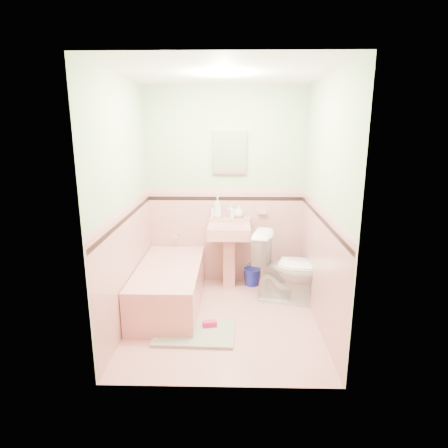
{
  "coord_description": "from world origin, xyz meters",
  "views": [
    {
      "loc": [
        0.1,
        -3.77,
        2.04
      ],
      "look_at": [
        0.0,
        0.25,
        1.0
      ],
      "focal_mm": 31.03,
      "sensor_mm": 36.0,
      "label": 1
    }
  ],
  "objects_px": {
    "medicine_cabinet": "(230,153)",
    "shoe": "(210,324)",
    "bathtub": "(169,287)",
    "toilet": "(288,267)",
    "sink": "(229,257)",
    "soap_bottle_left": "(218,207)",
    "soap_bottle_right": "(238,211)",
    "soap_bottle_mid": "(231,211)",
    "bucket": "(252,277)"
  },
  "relations": [
    {
      "from": "soap_bottle_left",
      "to": "bucket",
      "type": "height_order",
      "value": "soap_bottle_left"
    },
    {
      "from": "soap_bottle_right",
      "to": "shoe",
      "type": "relative_size",
      "value": 1.15
    },
    {
      "from": "soap_bottle_left",
      "to": "medicine_cabinet",
      "type": "bearing_deg",
      "value": 11.31
    },
    {
      "from": "medicine_cabinet",
      "to": "bucket",
      "type": "distance_m",
      "value": 1.62
    },
    {
      "from": "bucket",
      "to": "sink",
      "type": "bearing_deg",
      "value": -163.66
    },
    {
      "from": "sink",
      "to": "shoe",
      "type": "xyz_separation_m",
      "value": [
        -0.19,
        -1.06,
        -0.35
      ]
    },
    {
      "from": "medicine_cabinet",
      "to": "shoe",
      "type": "height_order",
      "value": "medicine_cabinet"
    },
    {
      "from": "soap_bottle_right",
      "to": "soap_bottle_mid",
      "type": "bearing_deg",
      "value": 180.0
    },
    {
      "from": "medicine_cabinet",
      "to": "toilet",
      "type": "distance_m",
      "value": 1.57
    },
    {
      "from": "medicine_cabinet",
      "to": "bucket",
      "type": "bearing_deg",
      "value": -22.16
    },
    {
      "from": "bathtub",
      "to": "medicine_cabinet",
      "type": "height_order",
      "value": "medicine_cabinet"
    },
    {
      "from": "sink",
      "to": "soap_bottle_right",
      "type": "bearing_deg",
      "value": 57.14
    },
    {
      "from": "sink",
      "to": "soap_bottle_left",
      "type": "height_order",
      "value": "soap_bottle_left"
    },
    {
      "from": "soap_bottle_left",
      "to": "bucket",
      "type": "xyz_separation_m",
      "value": [
        0.45,
        -0.09,
        -0.91
      ]
    },
    {
      "from": "toilet",
      "to": "shoe",
      "type": "distance_m",
      "value": 1.19
    },
    {
      "from": "sink",
      "to": "bucket",
      "type": "bearing_deg",
      "value": 16.34
    },
    {
      "from": "shoe",
      "to": "toilet",
      "type": "bearing_deg",
      "value": 25.33
    },
    {
      "from": "soap_bottle_right",
      "to": "shoe",
      "type": "bearing_deg",
      "value": -103.68
    },
    {
      "from": "bucket",
      "to": "medicine_cabinet",
      "type": "bearing_deg",
      "value": 157.84
    },
    {
      "from": "soap_bottle_mid",
      "to": "toilet",
      "type": "relative_size",
      "value": 0.21
    },
    {
      "from": "soap_bottle_mid",
      "to": "bucket",
      "type": "xyz_separation_m",
      "value": [
        0.28,
        -0.09,
        -0.86
      ]
    },
    {
      "from": "soap_bottle_left",
      "to": "toilet",
      "type": "relative_size",
      "value": 0.33
    },
    {
      "from": "soap_bottle_mid",
      "to": "medicine_cabinet",
      "type": "bearing_deg",
      "value": 121.7
    },
    {
      "from": "soap_bottle_left",
      "to": "bathtub",
      "type": "bearing_deg",
      "value": -126.74
    },
    {
      "from": "bathtub",
      "to": "shoe",
      "type": "height_order",
      "value": "bathtub"
    },
    {
      "from": "bathtub",
      "to": "soap_bottle_right",
      "type": "height_order",
      "value": "soap_bottle_right"
    },
    {
      "from": "soap_bottle_left",
      "to": "shoe",
      "type": "height_order",
      "value": "soap_bottle_left"
    },
    {
      "from": "bathtub",
      "to": "soap_bottle_mid",
      "type": "xyz_separation_m",
      "value": [
        0.7,
        0.71,
        0.75
      ]
    },
    {
      "from": "sink",
      "to": "toilet",
      "type": "bearing_deg",
      "value": -26.61
    },
    {
      "from": "soap_bottle_left",
      "to": "soap_bottle_mid",
      "type": "xyz_separation_m",
      "value": [
        0.17,
        0.0,
        -0.05
      ]
    },
    {
      "from": "bathtub",
      "to": "bucket",
      "type": "bearing_deg",
      "value": 32.24
    },
    {
      "from": "soap_bottle_mid",
      "to": "toilet",
      "type": "bearing_deg",
      "value": -37.92
    },
    {
      "from": "soap_bottle_right",
      "to": "sink",
      "type": "bearing_deg",
      "value": -122.86
    },
    {
      "from": "medicine_cabinet",
      "to": "soap_bottle_right",
      "type": "height_order",
      "value": "medicine_cabinet"
    },
    {
      "from": "medicine_cabinet",
      "to": "soap_bottle_right",
      "type": "bearing_deg",
      "value": -14.47
    },
    {
      "from": "bathtub",
      "to": "shoe",
      "type": "distance_m",
      "value": 0.74
    },
    {
      "from": "medicine_cabinet",
      "to": "soap_bottle_mid",
      "type": "relative_size",
      "value": 2.98
    },
    {
      "from": "soap_bottle_right",
      "to": "soap_bottle_left",
      "type": "bearing_deg",
      "value": 180.0
    },
    {
      "from": "shoe",
      "to": "bucket",
      "type": "bearing_deg",
      "value": 53.61
    },
    {
      "from": "sink",
      "to": "medicine_cabinet",
      "type": "height_order",
      "value": "medicine_cabinet"
    },
    {
      "from": "soap_bottle_left",
      "to": "soap_bottle_right",
      "type": "bearing_deg",
      "value": 0.0
    },
    {
      "from": "bathtub",
      "to": "bucket",
      "type": "xyz_separation_m",
      "value": [
        0.98,
        0.62,
        -0.11
      ]
    },
    {
      "from": "toilet",
      "to": "shoe",
      "type": "bearing_deg",
      "value": 144.25
    },
    {
      "from": "soap_bottle_left",
      "to": "soap_bottle_mid",
      "type": "distance_m",
      "value": 0.17
    },
    {
      "from": "bathtub",
      "to": "toilet",
      "type": "height_order",
      "value": "toilet"
    },
    {
      "from": "soap_bottle_left",
      "to": "soap_bottle_mid",
      "type": "height_order",
      "value": "soap_bottle_left"
    },
    {
      "from": "shoe",
      "to": "soap_bottle_left",
      "type": "bearing_deg",
      "value": 74.86
    },
    {
      "from": "bathtub",
      "to": "soap_bottle_left",
      "type": "xyz_separation_m",
      "value": [
        0.53,
        0.71,
        0.79
      ]
    },
    {
      "from": "toilet",
      "to": "bucket",
      "type": "distance_m",
      "value": 0.67
    },
    {
      "from": "shoe",
      "to": "sink",
      "type": "bearing_deg",
      "value": 66.58
    }
  ]
}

